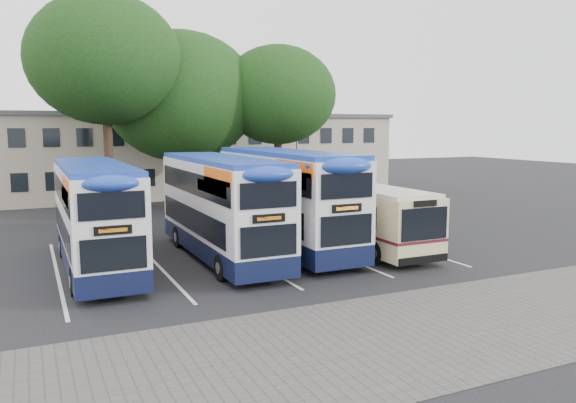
# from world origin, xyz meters

# --- Properties ---
(ground) EXTENTS (120.00, 120.00, 0.00)m
(ground) POSITION_xyz_m (0.00, 0.00, 0.00)
(ground) COLOR black
(ground) RESTS_ON ground
(paving_strip) EXTENTS (40.00, 6.00, 0.01)m
(paving_strip) POSITION_xyz_m (-2.00, -5.00, 0.01)
(paving_strip) COLOR #595654
(paving_strip) RESTS_ON ground
(bay_lines) EXTENTS (14.12, 11.00, 0.01)m
(bay_lines) POSITION_xyz_m (-3.75, 5.00, 0.01)
(bay_lines) COLOR silver
(bay_lines) RESTS_ON ground
(depot_building) EXTENTS (32.40, 8.40, 6.20)m
(depot_building) POSITION_xyz_m (0.00, 26.99, 3.15)
(depot_building) COLOR #ACA18B
(depot_building) RESTS_ON ground
(lamp_post) EXTENTS (0.25, 1.05, 9.06)m
(lamp_post) POSITION_xyz_m (6.00, 19.97, 5.08)
(lamp_post) COLOR gray
(lamp_post) RESTS_ON ground
(tree_left) EXTENTS (8.36, 8.36, 12.38)m
(tree_left) POSITION_xyz_m (-7.33, 16.57, 8.81)
(tree_left) COLOR black
(tree_left) RESTS_ON ground
(tree_mid) EXTENTS (9.52, 9.52, 11.09)m
(tree_mid) POSITION_xyz_m (-2.53, 18.96, 7.03)
(tree_mid) COLOR black
(tree_mid) RESTS_ON ground
(tree_right) EXTENTS (7.34, 7.34, 10.31)m
(tree_right) POSITION_xyz_m (3.15, 16.92, 7.17)
(tree_right) COLOR black
(tree_right) RESTS_ON ground
(bus_dd_left) EXTENTS (2.26, 9.32, 3.88)m
(bus_dd_left) POSITION_xyz_m (-9.38, 5.07, 2.14)
(bus_dd_left) COLOR black
(bus_dd_left) RESTS_ON ground
(bus_dd_mid) EXTENTS (2.34, 9.65, 4.02)m
(bus_dd_mid) POSITION_xyz_m (-4.71, 4.84, 2.21)
(bus_dd_mid) COLOR black
(bus_dd_mid) RESTS_ON ground
(bus_dd_right) EXTENTS (2.44, 10.07, 4.19)m
(bus_dd_right) POSITION_xyz_m (-1.70, 5.32, 2.31)
(bus_dd_right) COLOR black
(bus_dd_right) RESTS_ON ground
(bus_single) EXTENTS (2.32, 9.11, 2.72)m
(bus_single) POSITION_xyz_m (1.32, 4.51, 1.54)
(bus_single) COLOR #D1C28B
(bus_single) RESTS_ON ground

